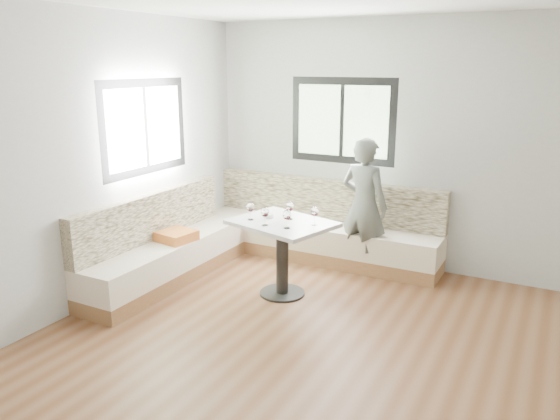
% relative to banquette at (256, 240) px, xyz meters
% --- Properties ---
extents(room, '(5.01, 5.01, 2.81)m').
position_rel_banquette_xyz_m(room, '(1.51, -1.55, 1.08)').
color(room, brown).
rests_on(room, ground).
extents(banquette, '(2.90, 2.80, 0.95)m').
position_rel_banquette_xyz_m(banquette, '(0.00, 0.00, 0.00)').
color(banquette, '#9A6A41').
rests_on(banquette, ground).
extents(table, '(1.11, 0.96, 0.78)m').
position_rel_banquette_xyz_m(table, '(0.64, -0.55, 0.25)').
color(table, black).
rests_on(table, ground).
extents(person, '(0.63, 0.48, 1.54)m').
position_rel_banquette_xyz_m(person, '(1.13, 0.46, 0.44)').
color(person, '#5E635C').
rests_on(person, ground).
extents(olive_ramekin, '(0.10, 0.10, 0.04)m').
position_rel_banquette_xyz_m(olive_ramekin, '(0.45, -0.50, 0.47)').
color(olive_ramekin, white).
rests_on(olive_ramekin, table).
extents(wine_glass_a, '(0.08, 0.08, 0.18)m').
position_rel_banquette_xyz_m(wine_glass_a, '(0.33, -0.65, 0.58)').
color(wine_glass_a, white).
rests_on(wine_glass_a, table).
extents(wine_glass_b, '(0.08, 0.08, 0.18)m').
position_rel_banquette_xyz_m(wine_glass_b, '(0.55, -0.75, 0.58)').
color(wine_glass_b, white).
rests_on(wine_glass_b, table).
extents(wine_glass_c, '(0.08, 0.08, 0.18)m').
position_rel_banquette_xyz_m(wine_glass_c, '(0.78, -0.74, 0.58)').
color(wine_glass_c, white).
rests_on(wine_glass_c, table).
extents(wine_glass_d, '(0.08, 0.08, 0.18)m').
position_rel_banquette_xyz_m(wine_glass_d, '(0.67, -0.45, 0.58)').
color(wine_glass_d, white).
rests_on(wine_glass_d, table).
extents(wine_glass_e, '(0.08, 0.08, 0.18)m').
position_rel_banquette_xyz_m(wine_glass_e, '(0.97, -0.51, 0.58)').
color(wine_glass_e, white).
rests_on(wine_glass_e, table).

